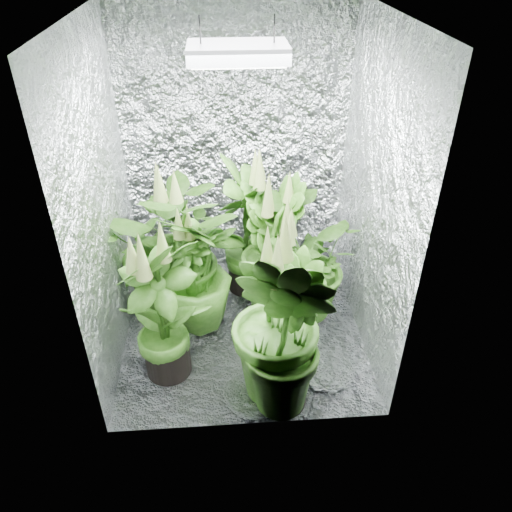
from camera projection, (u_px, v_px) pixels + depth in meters
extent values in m
plane|color=silver|center=(243.00, 328.00, 3.49)|extent=(1.60, 1.60, 0.00)
cube|color=silver|center=(235.00, 149.00, 3.59)|extent=(1.60, 0.02, 2.00)
cube|color=silver|center=(249.00, 284.00, 2.27)|extent=(1.60, 0.02, 2.00)
cube|color=silver|center=(103.00, 206.00, 2.88)|extent=(0.02, 1.60, 2.00)
cube|color=silver|center=(374.00, 196.00, 2.98)|extent=(0.02, 1.60, 2.00)
cube|color=silver|center=(237.00, 14.00, 2.37)|extent=(1.60, 1.60, 0.01)
cube|color=gray|center=(238.00, 52.00, 2.46)|extent=(0.50, 0.30, 0.08)
cube|color=white|center=(238.00, 61.00, 2.49)|extent=(0.46, 0.26, 0.01)
cylinder|color=black|center=(200.00, 29.00, 2.39)|extent=(0.01, 0.01, 0.13)
cylinder|color=black|center=(274.00, 28.00, 2.41)|extent=(0.01, 0.01, 0.13)
cylinder|color=black|center=(179.00, 293.00, 3.61)|extent=(0.28, 0.28, 0.25)
cylinder|color=#462716|center=(177.00, 281.00, 3.55)|extent=(0.26, 0.26, 0.03)
imported|color=#1D460E|center=(173.00, 245.00, 3.38)|extent=(1.04, 1.04, 1.03)
cone|color=olive|center=(166.00, 184.00, 3.12)|extent=(0.09, 0.09, 0.25)
cylinder|color=black|center=(247.00, 273.00, 3.81)|extent=(0.28, 0.28, 0.25)
cylinder|color=#462716|center=(247.00, 262.00, 3.75)|extent=(0.26, 0.26, 0.03)
imported|color=#1D460E|center=(246.00, 225.00, 3.57)|extent=(0.71, 0.71, 1.05)
cone|color=olive|center=(245.00, 165.00, 3.31)|extent=(0.09, 0.09, 0.25)
cylinder|color=black|center=(273.00, 290.00, 3.66)|extent=(0.25, 0.25, 0.23)
cylinder|color=#462716|center=(273.00, 279.00, 3.61)|extent=(0.23, 0.23, 0.03)
imported|color=#1D460E|center=(274.00, 245.00, 3.44)|extent=(0.68, 0.68, 0.96)
cone|color=olive|center=(275.00, 189.00, 3.20)|extent=(0.08, 0.08, 0.23)
cylinder|color=black|center=(199.00, 311.00, 3.48)|extent=(0.25, 0.25, 0.22)
cylinder|color=#462716|center=(198.00, 300.00, 3.42)|extent=(0.23, 0.23, 0.03)
imported|color=#1D460E|center=(195.00, 271.00, 3.28)|extent=(0.66, 0.66, 0.85)
cone|color=olive|center=(191.00, 222.00, 3.07)|extent=(0.08, 0.08, 0.22)
cylinder|color=black|center=(300.00, 302.00, 3.54)|extent=(0.27, 0.27, 0.24)
cylinder|color=#462716|center=(301.00, 290.00, 3.48)|extent=(0.25, 0.25, 0.03)
imported|color=#1D460E|center=(302.00, 265.00, 3.36)|extent=(0.87, 0.87, 0.83)
cone|color=olive|center=(305.00, 219.00, 3.16)|extent=(0.09, 0.09, 0.24)
cylinder|color=black|center=(168.00, 356.00, 3.10)|extent=(0.28, 0.28, 0.25)
cylinder|color=#462716|center=(166.00, 343.00, 3.04)|extent=(0.26, 0.26, 0.03)
imported|color=#1D460E|center=(161.00, 306.00, 2.87)|extent=(0.73, 0.73, 0.99)
cone|color=olive|center=(152.00, 243.00, 2.63)|extent=(0.09, 0.09, 0.25)
cylinder|color=black|center=(281.00, 383.00, 2.90)|extent=(0.31, 0.31, 0.28)
cylinder|color=#462716|center=(281.00, 368.00, 2.83)|extent=(0.28, 0.28, 0.03)
imported|color=#1D460E|center=(283.00, 325.00, 2.65)|extent=(0.85, 0.85, 1.11)
cone|color=olive|center=(286.00, 248.00, 2.37)|extent=(0.10, 0.10, 0.28)
cylinder|color=black|center=(317.00, 277.00, 3.91)|extent=(0.16, 0.16, 0.09)
cylinder|color=black|center=(319.00, 258.00, 3.81)|extent=(0.15, 0.15, 0.11)
cylinder|color=#4C4C51|center=(312.00, 260.00, 3.79)|extent=(0.15, 0.31, 0.33)
torus|color=#4C4C51|center=(312.00, 260.00, 3.79)|extent=(0.15, 0.32, 0.35)
cube|color=white|center=(294.00, 367.00, 2.79)|extent=(0.05, 0.04, 0.07)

